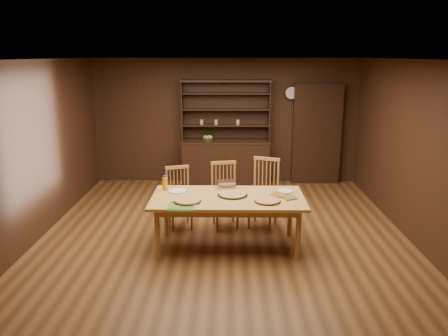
{
  "coord_description": "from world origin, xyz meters",
  "views": [
    {
      "loc": [
        0.08,
        -6.13,
        2.66
      ],
      "look_at": [
        -0.01,
        0.4,
        0.96
      ],
      "focal_mm": 35.0,
      "sensor_mm": 36.0,
      "label": 1
    }
  ],
  "objects_px": {
    "chair_right": "(264,190)",
    "juice_bottle": "(165,183)",
    "china_hutch": "(226,157)",
    "chair_left": "(179,195)",
    "chair_center": "(225,192)",
    "dining_table": "(228,201)"
  },
  "relations": [
    {
      "from": "chair_center",
      "to": "chair_right",
      "type": "xyz_separation_m",
      "value": [
        0.63,
        0.02,
        0.03
      ]
    },
    {
      "from": "dining_table",
      "to": "juice_bottle",
      "type": "xyz_separation_m",
      "value": [
        -0.92,
        0.3,
        0.17
      ]
    },
    {
      "from": "chair_center",
      "to": "chair_left",
      "type": "bearing_deg",
      "value": 170.99
    },
    {
      "from": "china_hutch",
      "to": "chair_left",
      "type": "height_order",
      "value": "china_hutch"
    },
    {
      "from": "dining_table",
      "to": "chair_center",
      "type": "bearing_deg",
      "value": 93.84
    },
    {
      "from": "chair_left",
      "to": "chair_right",
      "type": "xyz_separation_m",
      "value": [
        1.35,
        0.06,
        0.07
      ]
    },
    {
      "from": "dining_table",
      "to": "chair_left",
      "type": "bearing_deg",
      "value": 134.63
    },
    {
      "from": "dining_table",
      "to": "chair_center",
      "type": "relative_size",
      "value": 2.05
    },
    {
      "from": "china_hutch",
      "to": "juice_bottle",
      "type": "relative_size",
      "value": 9.89
    },
    {
      "from": "china_hutch",
      "to": "dining_table",
      "type": "distance_m",
      "value": 3.12
    },
    {
      "from": "chair_right",
      "to": "juice_bottle",
      "type": "bearing_deg",
      "value": -138.87
    },
    {
      "from": "chair_left",
      "to": "chair_right",
      "type": "bearing_deg",
      "value": -15.61
    },
    {
      "from": "china_hutch",
      "to": "chair_center",
      "type": "relative_size",
      "value": 2.1
    },
    {
      "from": "chair_center",
      "to": "china_hutch",
      "type": "bearing_deg",
      "value": 78.21
    },
    {
      "from": "china_hutch",
      "to": "chair_right",
      "type": "bearing_deg",
      "value": -74.46
    },
    {
      "from": "china_hutch",
      "to": "chair_left",
      "type": "xyz_separation_m",
      "value": [
        -0.72,
        -2.34,
        -0.08
      ]
    },
    {
      "from": "dining_table",
      "to": "chair_left",
      "type": "xyz_separation_m",
      "value": [
        -0.78,
        0.79,
        -0.17
      ]
    },
    {
      "from": "dining_table",
      "to": "chair_right",
      "type": "height_order",
      "value": "chair_right"
    },
    {
      "from": "china_hutch",
      "to": "dining_table",
      "type": "xyz_separation_m",
      "value": [
        0.06,
        -3.12,
        0.08
      ]
    },
    {
      "from": "juice_bottle",
      "to": "chair_right",
      "type": "bearing_deg",
      "value": 20.11
    },
    {
      "from": "chair_center",
      "to": "chair_right",
      "type": "distance_m",
      "value": 0.63
    },
    {
      "from": "china_hutch",
      "to": "chair_center",
      "type": "distance_m",
      "value": 2.3
    }
  ]
}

